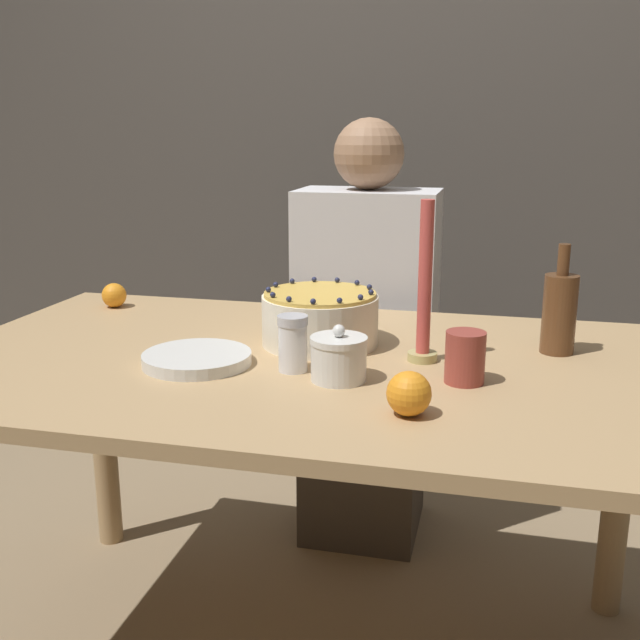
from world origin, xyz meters
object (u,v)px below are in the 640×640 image
(sugar_shaker, at_px, (293,343))
(candle, at_px, (424,295))
(sugar_bowl, at_px, (339,358))
(cake, at_px, (320,318))
(person_man_blue_shirt, at_px, (366,362))
(bottle, at_px, (559,312))

(sugar_shaker, distance_m, candle, 0.28)
(candle, bearing_deg, sugar_bowl, -131.50)
(cake, xyz_separation_m, person_man_blue_shirt, (0.00, 0.55, -0.27))
(cake, bearing_deg, sugar_shaker, -91.99)
(cake, relative_size, sugar_bowl, 2.35)
(cake, height_order, sugar_bowl, cake)
(person_man_blue_shirt, bearing_deg, sugar_bowl, 96.42)
(sugar_shaker, relative_size, person_man_blue_shirt, 0.09)
(candle, relative_size, bottle, 1.41)
(sugar_bowl, xyz_separation_m, sugar_shaker, (-0.10, 0.03, 0.01))
(cake, xyz_separation_m, bottle, (0.50, 0.06, 0.03))
(cake, distance_m, bottle, 0.51)
(sugar_bowl, relative_size, bottle, 0.47)
(bottle, bearing_deg, sugar_bowl, -145.29)
(sugar_shaker, bearing_deg, person_man_blue_shirt, 89.13)
(cake, bearing_deg, candle, -16.53)
(sugar_shaker, bearing_deg, cake, 88.01)
(sugar_shaker, bearing_deg, bottle, 26.26)
(cake, xyz_separation_m, candle, (0.23, -0.07, 0.08))
(person_man_blue_shirt, bearing_deg, cake, 89.53)
(cake, bearing_deg, person_man_blue_shirt, 89.53)
(sugar_shaker, distance_m, bottle, 0.57)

